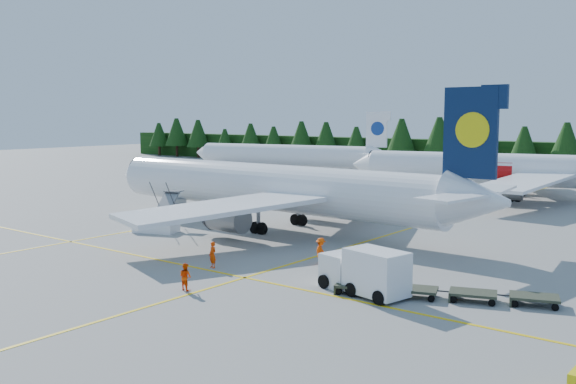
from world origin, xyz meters
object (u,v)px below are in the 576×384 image
Objects in this scene: service_truck at (363,271)px; airliner_navy at (260,187)px; airstairs at (158,223)px; airliner_red at (500,170)px.

airliner_navy is at bearing 157.88° from service_truck.
airliner_red is at bearing 47.95° from airstairs.
airliner_navy is 24.77m from service_truck.
airliner_navy reaches higher than airliner_red.
airstairs is (-16.48, -43.74, -2.92)m from airliner_red.
service_truck is (26.09, -6.22, 0.64)m from airstairs.
airliner_navy reaches higher than airstairs.
airstairs is at bearing -125.38° from airliner_navy.
airliner_navy is 7.14× the size of service_truck.
airliner_navy is 7.40× the size of airstairs.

